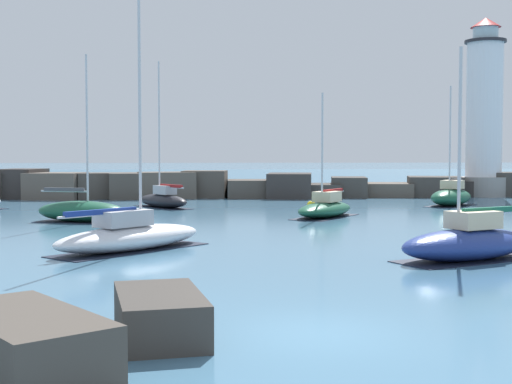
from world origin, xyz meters
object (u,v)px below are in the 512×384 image
(sailboat_moored_4, at_px, (81,211))
(sailboat_moored_0, at_px, (451,196))
(sailboat_moored_3, at_px, (325,208))
(sailboat_moored_2, at_px, (130,235))
(mooring_buoy_orange_near, at_px, (311,205))
(sailboat_moored_8, at_px, (163,199))
(lighthouse, at_px, (484,118))
(sailboat_moored_5, at_px, (468,242))

(sailboat_moored_4, bearing_deg, sailboat_moored_0, 22.46)
(sailboat_moored_3, bearing_deg, sailboat_moored_2, -126.50)
(sailboat_moored_4, height_order, mooring_buoy_orange_near, sailboat_moored_4)
(mooring_buoy_orange_near, bearing_deg, sailboat_moored_8, 165.32)
(sailboat_moored_3, xyz_separation_m, sailboat_moored_8, (-10.38, 8.77, 0.06))
(lighthouse, bearing_deg, sailboat_moored_0, -122.18)
(sailboat_moored_5, bearing_deg, sailboat_moored_0, 71.10)
(sailboat_moored_5, xyz_separation_m, sailboat_moored_8, (-12.39, 26.89, -0.05))
(lighthouse, distance_m, mooring_buoy_orange_near, 24.15)
(sailboat_moored_0, height_order, mooring_buoy_orange_near, sailboat_moored_0)
(lighthouse, distance_m, sailboat_moored_5, 42.17)
(lighthouse, xyz_separation_m, sailboat_moored_0, (-7.21, -11.45, -6.49))
(sailboat_moored_0, bearing_deg, sailboat_moored_8, 179.87)
(sailboat_moored_2, bearing_deg, sailboat_moored_8, 89.35)
(sailboat_moored_3, relative_size, sailboat_moored_5, 0.98)
(sailboat_moored_3, bearing_deg, sailboat_moored_4, -172.47)
(sailboat_moored_2, xyz_separation_m, sailboat_moored_8, (0.26, 23.15, 0.01))
(lighthouse, xyz_separation_m, sailboat_moored_3, (-18.41, -20.17, -6.65))
(mooring_buoy_orange_near, bearing_deg, sailboat_moored_2, -117.78)
(sailboat_moored_4, relative_size, sailboat_moored_5, 1.23)
(lighthouse, bearing_deg, sailboat_moored_8, -158.39)
(sailboat_moored_5, bearing_deg, sailboat_moored_8, 114.74)
(lighthouse, height_order, sailboat_moored_4, lighthouse)
(sailboat_moored_3, height_order, sailboat_moored_8, sailboat_moored_8)
(sailboat_moored_3, distance_m, sailboat_moored_4, 14.67)
(sailboat_moored_0, bearing_deg, mooring_buoy_orange_near, -166.33)
(sailboat_moored_4, relative_size, mooring_buoy_orange_near, 11.71)
(sailboat_moored_8, relative_size, mooring_buoy_orange_near, 13.02)
(mooring_buoy_orange_near, bearing_deg, sailboat_moored_3, -90.99)
(sailboat_moored_2, distance_m, sailboat_moored_4, 13.05)
(sailboat_moored_0, relative_size, sailboat_moored_2, 0.82)
(sailboat_moored_8, bearing_deg, mooring_buoy_orange_near, -14.68)
(lighthouse, distance_m, sailboat_moored_3, 28.11)
(lighthouse, bearing_deg, sailboat_moored_4, -146.15)
(sailboat_moored_0, distance_m, sailboat_moored_3, 14.19)
(sailboat_moored_4, xyz_separation_m, mooring_buoy_orange_near, (14.64, 7.94, -0.33))
(sailboat_moored_2, distance_m, sailboat_moored_3, 17.89)
(lighthouse, height_order, sailboat_moored_8, lighthouse)
(sailboat_moored_4, distance_m, mooring_buoy_orange_near, 16.66)
(sailboat_moored_8, bearing_deg, sailboat_moored_2, -90.65)
(lighthouse, height_order, mooring_buoy_orange_near, lighthouse)
(sailboat_moored_4, bearing_deg, lighthouse, 33.85)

